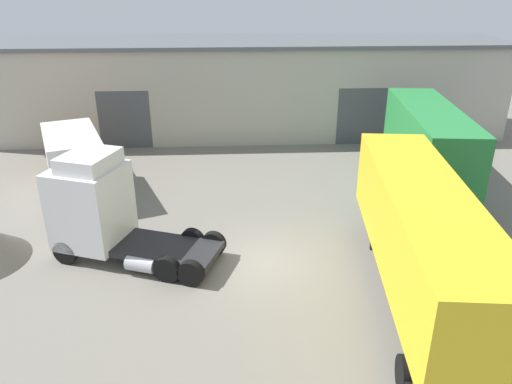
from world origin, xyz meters
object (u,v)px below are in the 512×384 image
object	(u,v)px
container_trailer_blue	(422,235)
tractor_unit_white	(101,208)
container_trailer_green	(429,140)
box_truck_orange	(72,155)

from	to	relation	value
container_trailer_blue	tractor_unit_white	bearing A→B (deg)	76.78
container_trailer_green	container_trailer_blue	bearing A→B (deg)	164.50
container_trailer_blue	box_truck_orange	distance (m)	17.51
tractor_unit_white	container_trailer_blue	size ratio (longest dim) A/B	0.58
tractor_unit_white	box_truck_orange	bearing A→B (deg)	-46.23
tractor_unit_white	box_truck_orange	distance (m)	7.33
tractor_unit_white	box_truck_orange	xyz separation A→B (m)	(-2.97, 6.70, -0.16)
tractor_unit_white	container_trailer_green	distance (m)	15.75
box_truck_orange	tractor_unit_white	bearing A→B (deg)	-177.26
container_trailer_green	container_trailer_blue	distance (m)	10.21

